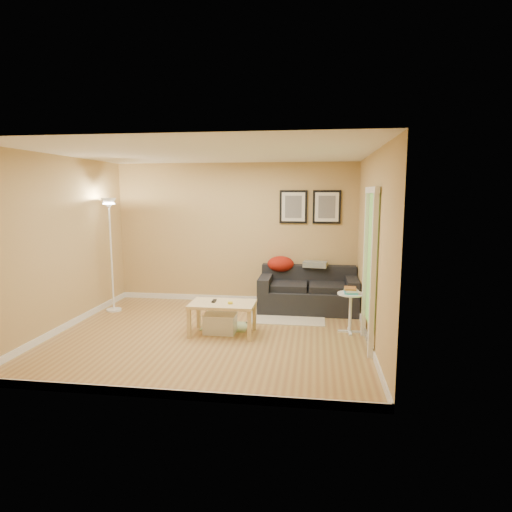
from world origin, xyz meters
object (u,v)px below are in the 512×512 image
object	(u,v)px
sofa	(308,289)
side_table	(350,313)
floor_lamp	(111,258)
coffee_table	(223,318)
storage_bin	(220,323)
book_stack	(351,290)

from	to	relation	value
sofa	side_table	world-z (taller)	sofa
side_table	floor_lamp	size ratio (longest dim) A/B	0.30
coffee_table	floor_lamp	bearing A→B (deg)	169.36
coffee_table	side_table	world-z (taller)	side_table
storage_bin	book_stack	bearing A→B (deg)	8.63
sofa	book_stack	distance (m)	1.33
book_stack	floor_lamp	xyz separation A→B (m)	(-4.02, 0.63, 0.30)
side_table	book_stack	xyz separation A→B (m)	(-0.00, 0.01, 0.34)
coffee_table	book_stack	size ratio (longest dim) A/B	3.71
book_stack	floor_lamp	world-z (taller)	floor_lamp
coffee_table	side_table	distance (m)	1.88
coffee_table	storage_bin	size ratio (longest dim) A/B	1.98
side_table	floor_lamp	bearing A→B (deg)	170.92
storage_bin	floor_lamp	size ratio (longest dim) A/B	0.24
side_table	floor_lamp	xyz separation A→B (m)	(-4.02, 0.64, 0.64)
sofa	coffee_table	xyz separation A→B (m)	(-1.21, -1.47, -0.14)
sofa	book_stack	world-z (taller)	sofa
floor_lamp	sofa	bearing A→B (deg)	8.42
sofa	side_table	distance (m)	1.31
sofa	storage_bin	xyz separation A→B (m)	(-1.26, -1.42, -0.23)
sofa	floor_lamp	size ratio (longest dim) A/B	0.86
coffee_table	storage_bin	world-z (taller)	coffee_table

